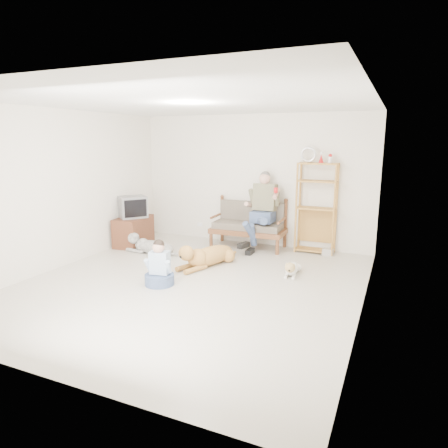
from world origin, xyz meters
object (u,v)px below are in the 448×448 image
at_px(loveseat, 249,224).
at_px(etagere, 316,207).
at_px(tv_stand, 133,231).
at_px(golden_retriever, 206,256).

relative_size(loveseat, etagere, 0.74).
distance_m(tv_stand, golden_retriever, 2.15).
relative_size(tv_stand, golden_retriever, 0.65).
distance_m(loveseat, golden_retriever, 1.59).
bearing_deg(golden_retriever, etagere, 66.84).
bearing_deg(etagere, tv_stand, -164.74).
xyz_separation_m(tv_stand, golden_retriever, (2.04, -0.67, -0.11)).
height_order(etagere, golden_retriever, etagere).
height_order(etagere, tv_stand, etagere).
bearing_deg(etagere, loveseat, -174.94).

